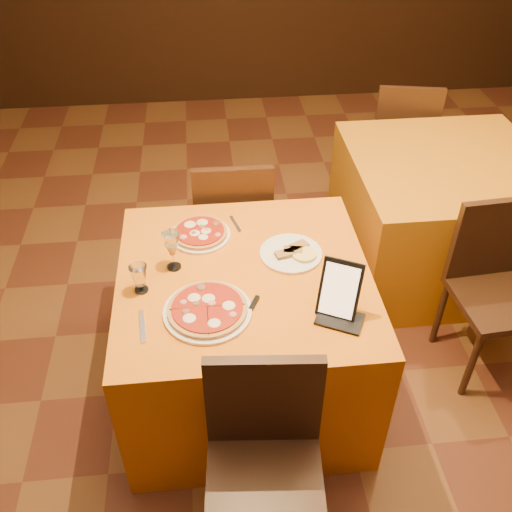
{
  "coord_description": "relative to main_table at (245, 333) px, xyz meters",
  "views": [
    {
      "loc": [
        -0.23,
        -1.85,
        2.38
      ],
      "look_at": [
        -0.04,
        -0.01,
        0.86
      ],
      "focal_mm": 40.0,
      "sensor_mm": 36.0,
      "label": 1
    }
  ],
  "objects": [
    {
      "name": "side_table",
      "position": [
        1.25,
        0.84,
        0.0
      ],
      "size": [
        1.1,
        1.1,
        0.75
      ],
      "primitive_type": "cube",
      "color": "#BC6F0C",
      "rests_on": "floor"
    },
    {
      "name": "pizza_far",
      "position": [
        -0.18,
        0.29,
        0.39
      ],
      "size": [
        0.28,
        0.28,
        0.03
      ],
      "rotation": [
        0.0,
        0.0,
        -0.02
      ],
      "color": "white",
      "rests_on": "main_table"
    },
    {
      "name": "pizza_near",
      "position": [
        -0.17,
        -0.22,
        0.39
      ],
      "size": [
        0.36,
        0.36,
        0.03
      ],
      "rotation": [
        0.0,
        0.0,
        0.14
      ],
      "color": "white",
      "rests_on": "main_table"
    },
    {
      "name": "chair_side_near",
      "position": [
        1.25,
        0.02,
        0.08
      ],
      "size": [
        0.49,
        0.49,
        0.91
      ],
      "primitive_type": null,
      "rotation": [
        0.0,
        0.0,
        0.08
      ],
      "color": "black",
      "rests_on": "floor"
    },
    {
      "name": "chair_main_far",
      "position": [
        0.0,
        0.81,
        0.08
      ],
      "size": [
        0.42,
        0.42,
        0.91
      ],
      "primitive_type": null,
      "rotation": [
        0.0,
        0.0,
        3.13
      ],
      "color": "black",
      "rests_on": "floor"
    },
    {
      "name": "fork_near",
      "position": [
        -0.42,
        -0.27,
        0.38
      ],
      "size": [
        0.04,
        0.18,
        0.01
      ],
      "primitive_type": "cube",
      "rotation": [
        0.0,
        0.0,
        1.67
      ],
      "color": "silver",
      "rests_on": "main_table"
    },
    {
      "name": "chair_side_far",
      "position": [
        1.25,
        1.68,
        0.08
      ],
      "size": [
        0.57,
        0.57,
        0.91
      ],
      "primitive_type": null,
      "rotation": [
        0.0,
        0.0,
        2.94
      ],
      "color": "black",
      "rests_on": "floor"
    },
    {
      "name": "tablet",
      "position": [
        0.35,
        -0.27,
        0.49
      ],
      "size": [
        0.19,
        0.16,
        0.23
      ],
      "primitive_type": "cube",
      "rotation": [
        -0.35,
        0.0,
        -0.47
      ],
      "color": "black",
      "rests_on": "main_table"
    },
    {
      "name": "floor",
      "position": [
        0.09,
        -0.01,
        -0.38
      ],
      "size": [
        6.0,
        7.0,
        0.01
      ],
      "primitive_type": "cube",
      "color": "#5E2D19",
      "rests_on": "ground"
    },
    {
      "name": "main_table",
      "position": [
        0.0,
        0.0,
        0.0
      ],
      "size": [
        1.1,
        1.1,
        0.75
      ],
      "primitive_type": "cube",
      "color": "orange",
      "rests_on": "floor"
    },
    {
      "name": "fork_far",
      "position": [
        -0.01,
        0.36,
        0.38
      ],
      "size": [
        0.05,
        0.14,
        0.01
      ],
      "primitive_type": "cube",
      "rotation": [
        0.0,
        0.0,
        1.83
      ],
      "color": "#B7B7BE",
      "rests_on": "main_table"
    },
    {
      "name": "knife",
      "position": [
        -0.01,
        -0.27,
        0.38
      ],
      "size": [
        0.11,
        0.2,
        0.01
      ],
      "primitive_type": "cube",
      "rotation": [
        0.0,
        0.0,
        1.11
      ],
      "color": "silver",
      "rests_on": "main_table"
    },
    {
      "name": "chair_main_near",
      "position": [
        0.0,
        -0.81,
        0.08
      ],
      "size": [
        0.46,
        0.46,
        0.91
      ],
      "primitive_type": null,
      "rotation": [
        0.0,
        0.0,
        -0.08
      ],
      "color": "black",
      "rests_on": "floor"
    },
    {
      "name": "water_glass",
      "position": [
        -0.44,
        -0.06,
        0.44
      ],
      "size": [
        0.07,
        0.07,
        0.13
      ],
      "primitive_type": null,
      "rotation": [
        0.0,
        0.0,
        0.05
      ],
      "color": "white",
      "rests_on": "main_table"
    },
    {
      "name": "cutlet_dish",
      "position": [
        0.22,
        0.11,
        0.39
      ],
      "size": [
        0.28,
        0.28,
        0.03
      ],
      "rotation": [
        0.0,
        0.0,
        0.14
      ],
      "color": "white",
      "rests_on": "main_table"
    },
    {
      "name": "wine_glass",
      "position": [
        -0.3,
        0.07,
        0.47
      ],
      "size": [
        0.08,
        0.08,
        0.19
      ],
      "primitive_type": null,
      "rotation": [
        0.0,
        0.0,
        0.21
      ],
      "color": "#CEC375",
      "rests_on": "main_table"
    }
  ]
}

